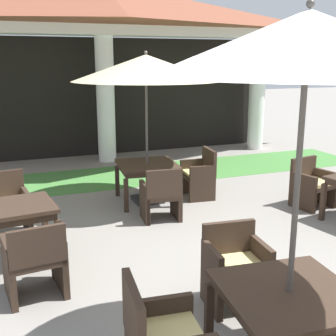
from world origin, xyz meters
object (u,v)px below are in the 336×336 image
(patio_chair_mid_left_south, at_px, (161,196))
(patio_chair_far_back_north, at_px, (9,208))
(patio_table_mid_left, at_px, (147,168))
(patio_chair_mid_left_east, at_px, (200,175))
(patio_umbrella_near_foreground, at_px, (307,47))
(terracotta_urn, at_px, (20,198))
(patio_chair_mid_right_north, at_px, (312,185))
(patio_table_far_back, at_px, (18,213))
(patio_chair_near_foreground_north, at_px, (235,268))
(patio_chair_far_back_south, at_px, (35,260))
(patio_umbrella_mid_left, at_px, (146,69))
(patio_table_near_foreground, at_px, (289,301))

(patio_chair_mid_left_south, distance_m, patio_chair_far_back_north, 2.26)
(patio_table_mid_left, distance_m, patio_chair_mid_left_east, 1.01)
(patio_table_mid_left, xyz_separation_m, patio_chair_mid_left_east, (0.98, -0.10, -0.19))
(patio_umbrella_near_foreground, distance_m, terracotta_urn, 5.82)
(patio_chair_mid_right_north, distance_m, patio_table_far_back, 4.83)
(patio_table_mid_left, height_order, patio_chair_mid_right_north, patio_chair_mid_right_north)
(patio_chair_mid_left_south, bearing_deg, patio_umbrella_near_foreground, -88.34)
(patio_chair_near_foreground_north, height_order, patio_table_mid_left, patio_chair_near_foreground_north)
(patio_chair_mid_right_north, xyz_separation_m, patio_chair_far_back_south, (-4.70, -1.35, 0.02))
(patio_umbrella_near_foreground, xyz_separation_m, patio_table_far_back, (-1.89, 2.86, -1.92))
(patio_chair_mid_left_east, xyz_separation_m, patio_chair_far_back_north, (-3.34, -0.69, -0.00))
(patio_table_far_back, relative_size, terracotta_urn, 2.06)
(patio_chair_far_back_south, bearing_deg, patio_chair_mid_right_north, 9.85)
(patio_chair_mid_left_south, bearing_deg, patio_chair_near_foreground_north, -87.62)
(patio_umbrella_near_foreground, xyz_separation_m, patio_chair_far_back_south, (-1.79, 1.94, -2.15))
(patio_chair_mid_right_north, height_order, patio_chair_far_back_south, patio_chair_far_back_south)
(patio_umbrella_near_foreground, relative_size, patio_chair_far_back_south, 3.33)
(patio_chair_mid_left_south, relative_size, terracotta_urn, 1.92)
(patio_table_mid_left, height_order, patio_table_far_back, patio_table_far_back)
(patio_chair_far_back_north, bearing_deg, patio_table_far_back, 90.00)
(patio_umbrella_near_foreground, bearing_deg, patio_table_mid_left, 85.48)
(patio_chair_mid_right_north, distance_m, patio_chair_far_back_south, 4.89)
(patio_chair_mid_left_south, bearing_deg, patio_chair_mid_left_east, 44.94)
(patio_table_mid_left, relative_size, patio_umbrella_mid_left, 0.42)
(terracotta_urn, bearing_deg, patio_chair_near_foreground_north, -64.46)
(patio_table_mid_left, distance_m, patio_chair_far_back_south, 3.42)
(patio_table_mid_left, bearing_deg, patio_chair_near_foreground_north, -94.09)
(patio_chair_mid_left_east, bearing_deg, patio_chair_far_back_north, 107.51)
(patio_table_far_back, bearing_deg, patio_chair_far_back_north, 96.17)
(patio_chair_mid_right_north, height_order, terracotta_urn, patio_chair_mid_right_north)
(patio_umbrella_near_foreground, xyz_separation_m, patio_chair_far_back_north, (-1.99, 3.79, -2.15))
(patio_umbrella_mid_left, xyz_separation_m, patio_chair_mid_left_east, (0.98, -0.10, -1.91))
(patio_chair_mid_left_south, xyz_separation_m, patio_chair_mid_right_north, (2.65, -0.32, -0.01))
(patio_chair_mid_left_east, xyz_separation_m, terracotta_urn, (-3.14, 0.52, -0.23))
(patio_chair_near_foreground_north, xyz_separation_m, patio_chair_mid_left_east, (1.24, 3.47, 0.01))
(patio_chair_near_foreground_north, distance_m, patio_chair_far_back_north, 3.48)
(patio_chair_near_foreground_north, relative_size, patio_table_far_back, 0.90)
(patio_umbrella_mid_left, xyz_separation_m, patio_chair_mid_right_north, (2.55, -1.30, -1.94))
(patio_chair_mid_left_south, xyz_separation_m, patio_chair_far_back_south, (-2.05, -1.67, 0.02))
(patio_chair_mid_left_east, bearing_deg, patio_table_mid_left, 90.00)
(patio_umbrella_mid_left, distance_m, patio_table_far_back, 3.30)
(patio_umbrella_mid_left, height_order, patio_chair_mid_left_east, patio_umbrella_mid_left)
(patio_table_far_back, height_order, patio_chair_far_back_south, patio_chair_far_back_south)
(patio_chair_mid_left_south, distance_m, terracotta_urn, 2.50)
(patio_umbrella_near_foreground, distance_m, patio_chair_mid_left_east, 5.15)
(patio_umbrella_mid_left, bearing_deg, patio_chair_far_back_south, -129.12)
(patio_umbrella_near_foreground, bearing_deg, patio_table_near_foreground, 90.00)
(patio_chair_far_back_north, bearing_deg, patio_umbrella_mid_left, -167.62)
(patio_umbrella_mid_left, distance_m, terracotta_urn, 3.07)
(patio_umbrella_mid_left, height_order, patio_table_far_back, patio_umbrella_mid_left)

